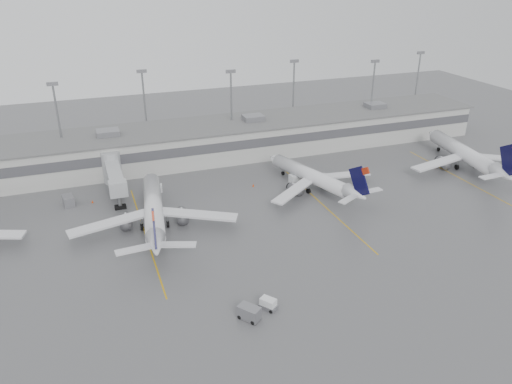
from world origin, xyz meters
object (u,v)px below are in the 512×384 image
object	(u,v)px
jet_mid_right	(315,177)
jet_far_right	(467,154)
baggage_tug	(268,305)
jet_mid_left	(154,210)

from	to	relation	value
jet_mid_right	jet_far_right	size ratio (longest dim) A/B	0.86
jet_mid_right	baggage_tug	size ratio (longest dim) A/B	10.03
baggage_tug	jet_mid_right	bearing A→B (deg)	17.95
jet_mid_left	baggage_tug	bearing A→B (deg)	-61.98
jet_far_right	jet_mid_right	bearing A→B (deg)	-172.26
jet_mid_left	baggage_tug	xyz separation A→B (m)	(10.78, -29.03, -2.75)
jet_far_right	baggage_tug	xyz separation A→B (m)	(-62.33, -33.16, -2.79)
jet_mid_left	jet_far_right	bearing A→B (deg)	10.87
jet_far_right	baggage_tug	world-z (taller)	jet_far_right
jet_mid_left	baggage_tug	distance (m)	31.09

